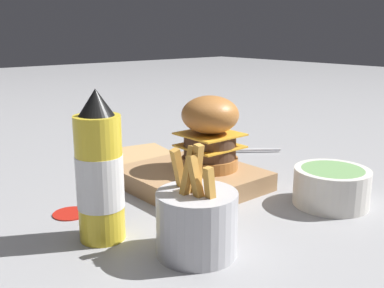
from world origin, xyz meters
TOP-DOWN VIEW (x-y plane):
  - ground_plane at (0.00, 0.00)m, footprint 6.00×6.00m
  - serving_board at (-0.01, 0.04)m, footprint 0.23×0.21m
  - burger at (0.00, 0.07)m, footprint 0.11×0.11m
  - ketchup_bottle at (0.07, -0.19)m, footprint 0.06×0.06m
  - fries_basket at (0.18, -0.12)m, footprint 0.11×0.11m
  - side_bowl at (0.20, 0.17)m, footprint 0.13×0.13m
  - spoon at (-0.15, 0.26)m, footprint 0.13×0.16m
  - ketchup_puddle at (-0.04, -0.19)m, footprint 0.06×0.06m
  - parchment_square at (-0.27, 0.09)m, footprint 0.19×0.19m

SIDE VIEW (x-z plane):
  - ground_plane at x=0.00m, z-range 0.00..0.00m
  - parchment_square at x=-0.27m, z-range 0.00..0.00m
  - ketchup_puddle at x=-0.04m, z-range 0.00..0.00m
  - spoon at x=-0.15m, z-range 0.00..0.01m
  - serving_board at x=-0.01m, z-range 0.00..0.03m
  - side_bowl at x=0.20m, z-range 0.00..0.06m
  - fries_basket at x=0.18m, z-range -0.03..0.12m
  - ketchup_bottle at x=0.07m, z-range -0.01..0.20m
  - burger at x=0.00m, z-range 0.03..0.17m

